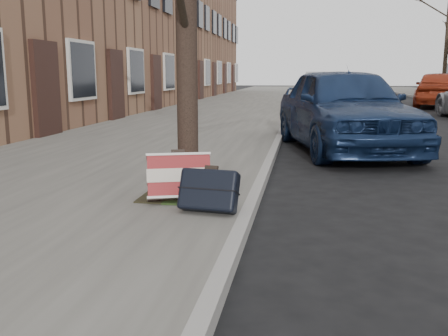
% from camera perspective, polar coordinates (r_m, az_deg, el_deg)
% --- Properties ---
extents(ground, '(120.00, 120.00, 0.00)m').
position_cam_1_polar(ground, '(4.24, 18.79, -9.35)').
color(ground, black).
rests_on(ground, ground).
extents(near_sidewalk, '(5.00, 70.00, 0.12)m').
position_cam_1_polar(near_sidewalk, '(19.21, 0.26, 6.66)').
color(near_sidewalk, slate).
rests_on(near_sidewalk, ground).
extents(house_near, '(6.80, 40.00, 7.00)m').
position_cam_1_polar(house_near, '(21.92, -15.34, 15.79)').
color(house_near, brown).
rests_on(house_near, ground).
extents(dirt_patch, '(0.85, 0.85, 0.02)m').
position_cam_1_polar(dirt_patch, '(5.44, -4.60, -3.00)').
color(dirt_patch, black).
rests_on(dirt_patch, near_sidewalk).
extents(suitcase_red, '(0.72, 0.53, 0.50)m').
position_cam_1_polar(suitcase_red, '(5.15, -5.17, -1.06)').
color(suitcase_red, maroon).
rests_on(suitcase_red, near_sidewalk).
extents(suitcase_navy, '(0.59, 0.39, 0.43)m').
position_cam_1_polar(suitcase_navy, '(4.71, -1.73, -2.52)').
color(suitcase_navy, black).
rests_on(suitcase_navy, near_sidewalk).
extents(car_near_front, '(2.84, 4.93, 1.58)m').
position_cam_1_polar(car_near_front, '(9.57, 13.52, 6.67)').
color(car_near_front, '#14264A').
rests_on(car_near_front, ground).
extents(car_near_mid, '(1.90, 4.65, 1.50)m').
position_cam_1_polar(car_near_mid, '(19.10, 11.62, 8.49)').
color(car_near_mid, '#B6B9BE').
rests_on(car_near_mid, ground).
extents(car_near_back, '(2.78, 4.86, 1.28)m').
position_cam_1_polar(car_near_back, '(28.30, 10.88, 8.94)').
color(car_near_back, '#39383D').
rests_on(car_near_back, ground).
extents(car_far_back, '(2.90, 4.89, 1.56)m').
position_cam_1_polar(car_far_back, '(23.29, 23.29, 8.28)').
color(car_far_back, maroon).
rests_on(car_far_back, ground).
extents(tree_far_c, '(0.23, 0.23, 5.35)m').
position_cam_1_polar(tree_far_c, '(32.11, 24.05, 12.26)').
color(tree_far_c, black).
rests_on(tree_far_c, far_sidewalk).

